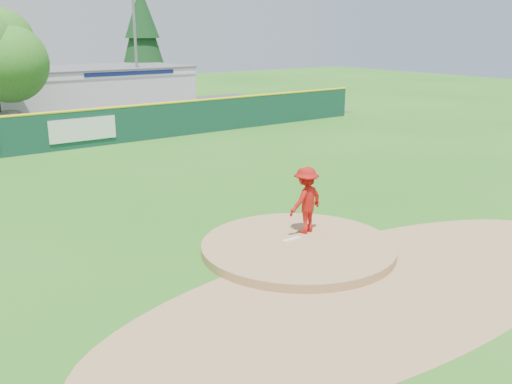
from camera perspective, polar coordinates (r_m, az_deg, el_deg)
ground at (r=16.34m, az=4.23°, el=-5.94°), size 120.00×120.00×0.00m
pitchers_mound at (r=16.34m, az=4.23°, el=-5.94°), size 5.50×5.50×0.50m
pitching_rubber at (r=16.45m, az=3.56°, el=-4.76°), size 0.60×0.15×0.04m
infield_dirt_arc at (r=14.41m, az=12.16°, el=-9.37°), size 15.40×15.40×0.01m
parking_lot at (r=40.13m, az=-22.04°, el=6.10°), size 44.00×16.00×0.02m
pitcher at (r=16.83m, az=5.02°, el=-0.81°), size 1.39×0.95×1.99m
van at (r=37.98m, az=-22.86°, el=6.57°), size 5.22×3.15×1.36m
pool_building_grp at (r=46.45m, az=-16.72°, el=9.85°), size 15.20×8.20×3.31m
fence_banners at (r=30.68m, az=-22.18°, el=5.25°), size 9.61×0.04×1.20m
outfield_fence at (r=31.45m, az=-17.85°, el=6.06°), size 40.00×0.14×2.07m
conifer_tree at (r=52.68m, az=-11.29°, el=15.08°), size 4.40×4.40×9.50m
light_pole_right at (r=44.64m, az=-12.00°, el=14.94°), size 1.75×0.25×10.00m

